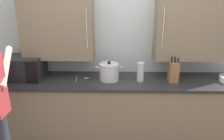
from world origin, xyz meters
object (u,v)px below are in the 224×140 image
object	(u,v)px
stock_pot	(109,72)
wooden_spoon	(82,78)
thermos_flask	(141,72)
knife_block	(173,72)
microwave_oven	(21,68)

from	to	relation	value
stock_pot	wooden_spoon	bearing A→B (deg)	177.81
wooden_spoon	thermos_flask	size ratio (longest dim) A/B	0.83
wooden_spoon	knife_block	size ratio (longest dim) A/B	0.60
thermos_flask	microwave_oven	bearing A→B (deg)	177.47
stock_pot	knife_block	world-z (taller)	knife_block
stock_pot	thermos_flask	world-z (taller)	stock_pot
stock_pot	knife_block	distance (m)	0.80
wooden_spoon	thermos_flask	xyz separation A→B (m)	(0.75, -0.05, 0.11)
wooden_spoon	stock_pot	bearing A→B (deg)	-2.19
microwave_oven	thermos_flask	xyz separation A→B (m)	(1.54, -0.07, -0.02)
thermos_flask	stock_pot	bearing A→B (deg)	175.23
microwave_oven	thermos_flask	world-z (taller)	microwave_oven
wooden_spoon	thermos_flask	world-z (taller)	thermos_flask
thermos_flask	knife_block	bearing A→B (deg)	-0.51
knife_block	microwave_oven	bearing A→B (deg)	177.89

